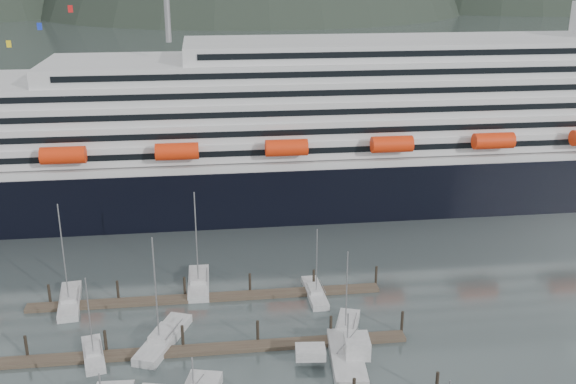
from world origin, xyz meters
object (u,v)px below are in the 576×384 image
(sailboat_b, at_px, (163,340))
(sailboat_g, at_px, (315,293))
(sailboat_a, at_px, (93,355))
(sailboat_h, at_px, (346,330))
(sailboat_f, at_px, (199,284))
(trawler_e, at_px, (346,357))
(cruise_ship, at_px, (386,136))
(sailboat_e, at_px, (70,301))

(sailboat_b, height_order, sailboat_g, sailboat_b)
(sailboat_a, distance_m, sailboat_h, 30.58)
(sailboat_f, relative_size, trawler_e, 1.33)
(sailboat_h, bearing_deg, sailboat_b, 107.77)
(cruise_ship, height_order, sailboat_b, cruise_ship)
(sailboat_b, bearing_deg, sailboat_g, -42.66)
(sailboat_f, xyz_separation_m, sailboat_g, (15.98, -4.81, -0.07))
(sailboat_e, xyz_separation_m, sailboat_g, (33.27, -1.70, -0.05))
(cruise_ship, distance_m, sailboat_a, 71.75)
(sailboat_g, bearing_deg, trawler_e, -179.20)
(sailboat_b, bearing_deg, sailboat_e, 70.49)
(cruise_ship, bearing_deg, sailboat_f, -135.96)
(sailboat_a, xyz_separation_m, sailboat_g, (28.25, 11.90, -0.01))
(sailboat_b, distance_m, trawler_e, 22.24)
(sailboat_e, bearing_deg, sailboat_h, -115.03)
(sailboat_a, height_order, sailboat_h, sailboat_h)
(sailboat_e, height_order, sailboat_g, sailboat_e)
(cruise_ship, height_order, sailboat_h, cruise_ship)
(sailboat_h, xyz_separation_m, trawler_e, (-1.47, -6.68, 0.50))
(sailboat_a, xyz_separation_m, sailboat_h, (30.53, 1.76, 0.02))
(sailboat_g, bearing_deg, cruise_ship, -28.85)
(trawler_e, bearing_deg, sailboat_b, 76.63)
(sailboat_b, xyz_separation_m, sailboat_g, (20.25, 9.71, -0.06))
(sailboat_a, bearing_deg, sailboat_f, -48.83)
(sailboat_f, bearing_deg, trawler_e, -141.53)
(sailboat_f, relative_size, sailboat_g, 1.42)
(cruise_ship, bearing_deg, trawler_e, -108.88)
(cruise_ship, relative_size, sailboat_f, 13.89)
(sailboat_f, bearing_deg, sailboat_e, 100.83)
(sailboat_f, height_order, sailboat_g, sailboat_f)
(sailboat_a, distance_m, sailboat_g, 30.65)
(sailboat_h, bearing_deg, sailboat_e, 90.44)
(cruise_ship, bearing_deg, sailboat_h, -109.71)
(cruise_ship, relative_size, sailboat_g, 19.66)
(sailboat_h, relative_size, trawler_e, 1.05)
(cruise_ship, relative_size, sailboat_e, 13.75)
(sailboat_g, distance_m, trawler_e, 16.85)
(cruise_ship, xyz_separation_m, sailboat_e, (-53.43, -38.06, -11.60))
(sailboat_b, bearing_deg, sailboat_f, 5.35)
(cruise_ship, distance_m, sailboat_b, 64.92)
(trawler_e, bearing_deg, cruise_ship, -13.58)
(sailboat_e, distance_m, trawler_e, 38.80)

